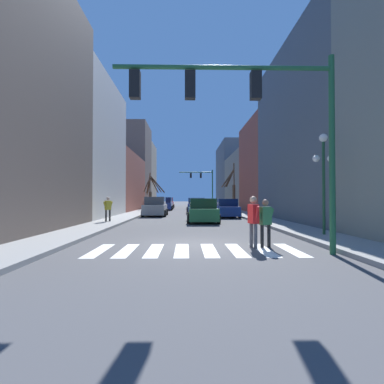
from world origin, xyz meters
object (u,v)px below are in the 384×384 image
object	(u,v)px
traffic_signal_near	(250,106)
traffic_signal_far	(203,181)
car_parked_right_far	(203,211)
car_parked_left_mid	(167,203)
car_parked_right_mid	(196,206)
pedestrian_waiting_at_curb	(265,219)
car_parked_right_near	(155,207)
pedestrian_near_right_corner	(253,217)
street_tree_right_far	(149,196)
car_driving_toward_lane	(227,209)
pedestrian_on_left_sidewalk	(108,207)
street_tree_right_near	(232,189)
car_at_intersection	(165,204)
street_lamp_right_corner	(324,163)
street_tree_right_mid	(152,192)

from	to	relation	value
traffic_signal_near	traffic_signal_far	bearing A→B (deg)	88.68
car_parked_right_far	car_parked_left_mid	bearing A→B (deg)	8.90
car_parked_right_mid	pedestrian_waiting_at_curb	bearing A→B (deg)	-175.90
car_parked_right_near	pedestrian_near_right_corner	xyz separation A→B (m)	(5.18, -17.79, 0.22)
pedestrian_near_right_corner	traffic_signal_far	bearing A→B (deg)	164.09
car_parked_right_mid	traffic_signal_near	bearing A→B (deg)	-178.06
traffic_signal_far	street_tree_right_far	size ratio (longest dim) A/B	1.50
traffic_signal_near	pedestrian_near_right_corner	bearing A→B (deg)	73.49
car_driving_toward_lane	car_parked_left_mid	world-z (taller)	car_parked_left_mid
pedestrian_on_left_sidewalk	street_tree_right_near	xyz separation A→B (m)	(10.84, 16.61, 1.66)
street_tree_right_far	car_driving_toward_lane	bearing A→B (deg)	-58.48
car_driving_toward_lane	car_at_intersection	bearing A→B (deg)	23.55
car_driving_toward_lane	street_tree_right_far	distance (m)	16.24
traffic_signal_near	pedestrian_waiting_at_curb	xyz separation A→B (m)	(0.81, 1.31, -3.54)
pedestrian_near_right_corner	street_tree_right_near	world-z (taller)	street_tree_right_near
street_tree_right_far	car_parked_left_mid	bearing A→B (deg)	74.62
traffic_signal_far	car_driving_toward_lane	world-z (taller)	traffic_signal_far
street_lamp_right_corner	car_parked_left_mid	bearing A→B (deg)	104.41
traffic_signal_near	car_parked_right_near	xyz separation A→B (m)	(-4.82, 19.04, -3.69)
pedestrian_on_left_sidewalk	street_tree_right_near	size ratio (longest dim) A/B	0.28
car_at_intersection	street_tree_right_mid	size ratio (longest dim) A/B	0.88
car_driving_toward_lane	car_parked_right_far	xyz separation A→B (m)	(-2.42, -5.16, 0.02)
car_parked_right_mid	car_at_intersection	world-z (taller)	car_at_intersection
car_at_intersection	car_parked_right_near	bearing A→B (deg)	-179.94
street_lamp_right_corner	street_tree_right_near	world-z (taller)	street_tree_right_near
car_at_intersection	street_tree_right_far	size ratio (longest dim) A/B	1.10
street_lamp_right_corner	car_parked_left_mid	distance (m)	35.61
traffic_signal_near	car_parked_left_mid	distance (m)	38.61
traffic_signal_far	car_parked_left_mid	size ratio (longest dim) A/B	1.40
car_at_intersection	street_tree_right_near	distance (m)	9.86
car_driving_toward_lane	street_tree_right_far	bearing A→B (deg)	31.52
pedestrian_near_right_corner	car_parked_right_near	bearing A→B (deg)	-178.83
car_driving_toward_lane	pedestrian_waiting_at_curb	size ratio (longest dim) A/B	2.56
traffic_signal_far	car_at_intersection	world-z (taller)	traffic_signal_far
car_parked_right_far	car_parked_right_mid	xyz separation A→B (m)	(-0.03, 11.81, 0.01)
car_parked_right_far	pedestrian_near_right_corner	distance (m)	10.85
street_lamp_right_corner	car_driving_toward_lane	bearing A→B (deg)	99.85
car_driving_toward_lane	car_parked_right_far	bearing A→B (deg)	154.87
pedestrian_waiting_at_curb	street_tree_right_mid	xyz separation A→B (m)	(-7.76, 34.09, 1.62)
car_parked_right_near	pedestrian_near_right_corner	distance (m)	18.54
car_driving_toward_lane	car_parked_left_mid	size ratio (longest dim) A/B	0.93
street_tree_right_near	street_tree_right_mid	bearing A→B (deg)	143.58
traffic_signal_far	car_parked_right_mid	distance (m)	17.85
traffic_signal_near	car_driving_toward_lane	world-z (taller)	traffic_signal_near
car_parked_right_far	street_tree_right_mid	xyz separation A→B (m)	(-6.18, 23.37, 1.83)
car_parked_right_far	traffic_signal_near	bearing A→B (deg)	-176.28
pedestrian_on_left_sidewalk	street_tree_right_near	bearing A→B (deg)	-167.20
car_driving_toward_lane	traffic_signal_near	bearing A→B (deg)	174.56
car_parked_left_mid	pedestrian_near_right_corner	bearing A→B (deg)	-171.92
traffic_signal_near	car_parked_right_far	size ratio (longest dim) A/B	1.53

